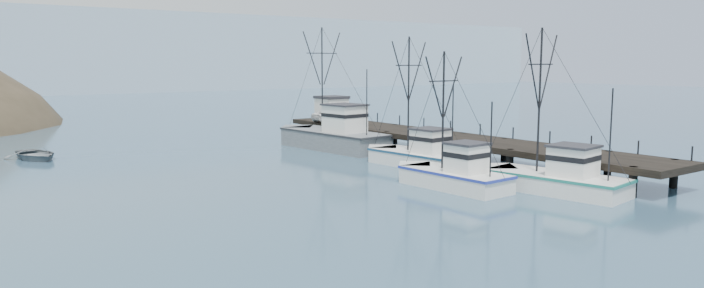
% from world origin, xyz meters
% --- Properties ---
extents(ground, '(400.00, 400.00, 0.00)m').
position_xyz_m(ground, '(0.00, 0.00, 0.00)').
color(ground, '#2D4C66').
rests_on(ground, ground).
extents(pier, '(6.00, 44.00, 2.00)m').
position_xyz_m(pier, '(14.00, 16.00, 1.69)').
color(pier, black).
rests_on(pier, ground).
extents(distant_ridge, '(360.00, 40.00, 26.00)m').
position_xyz_m(distant_ridge, '(10.00, 170.00, 0.00)').
color(distant_ridge, '#9EB2C6').
rests_on(distant_ridge, ground).
extents(trawler_near, '(5.03, 11.18, 11.27)m').
position_xyz_m(trawler_near, '(8.71, 0.29, 0.82)').
color(trawler_near, silver).
rests_on(trawler_near, ground).
extents(trawler_mid, '(3.62, 9.59, 9.74)m').
position_xyz_m(trawler_mid, '(4.21, 5.12, 0.82)').
color(trawler_mid, silver).
rests_on(trawler_mid, ground).
extents(trawler_far, '(4.34, 10.83, 11.10)m').
position_xyz_m(trawler_far, '(8.42, 13.39, 0.82)').
color(trawler_far, silver).
rests_on(trawler_far, ground).
extents(work_vessel, '(5.54, 14.77, 12.43)m').
position_xyz_m(work_vessel, '(8.51, 26.23, 1.23)').
color(work_vessel, slate).
rests_on(work_vessel, ground).
extents(pier_shed, '(3.00, 3.20, 2.80)m').
position_xyz_m(pier_shed, '(13.82, 34.00, 3.42)').
color(pier_shed, silver).
rests_on(pier_shed, pier).
extents(pickup_truck, '(5.00, 2.49, 1.36)m').
position_xyz_m(pickup_truck, '(13.04, 32.56, 2.68)').
color(pickup_truck, silver).
rests_on(pickup_truck, pier).
extents(motorboat, '(5.16, 6.53, 1.22)m').
position_xyz_m(motorboat, '(-16.81, 36.07, 0.00)').
color(motorboat, slate).
rests_on(motorboat, ground).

